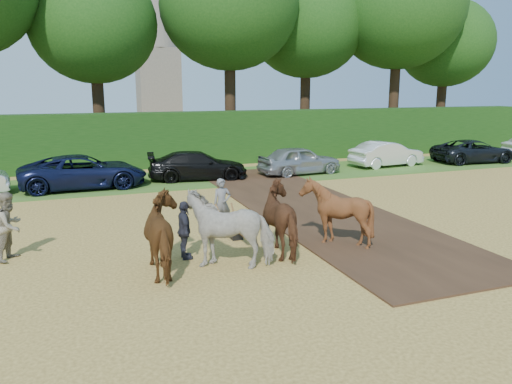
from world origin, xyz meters
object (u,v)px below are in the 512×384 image
Objects in this scene: plough_team at (258,222)px; spectator_far at (184,230)px; parked_cars at (235,164)px; church at (155,8)px; spectator_near at (10,226)px.

spectator_far is at bearing 164.93° from plough_team.
spectator_far is at bearing -114.29° from parked_cars.
parked_cars is (2.98, 11.18, -0.23)m from plough_team.
spectator_far is 11.72m from parked_cars.
church is (8.08, 52.11, 12.96)m from spectator_far.
plough_team reaches higher than spectator_far.
church reaches higher than parked_cars.
parked_cars is 1.54× the size of church.
spectator_near is 12.88m from parked_cars.
church is (3.26, 41.42, 13.02)m from parked_cars.
church reaches higher than plough_team.
parked_cars is at bearing -94.49° from church.
plough_team is at bearing -104.90° from parked_cars.
spectator_near is 4.50m from spectator_far.
parked_cars is 43.54m from church.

